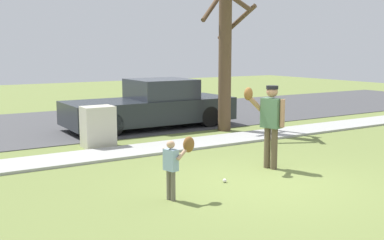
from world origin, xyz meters
name	(u,v)px	position (x,y,z in m)	size (l,w,h in m)	color
ground_plane	(172,148)	(0.00, 3.50, 0.00)	(48.00, 48.00, 0.00)	olive
sidewalk_strip	(170,146)	(0.00, 3.60, 0.03)	(36.00, 1.20, 0.06)	#A3A39E
road_surface	(98,121)	(0.00, 8.60, 0.01)	(36.00, 6.80, 0.02)	#424244
person_adult	(270,117)	(0.70, 0.73, 1.06)	(0.79, 0.58, 1.69)	brown
person_child	(176,159)	(-1.90, -0.02, 0.67)	(0.51, 0.34, 1.03)	#6B6656
baseball	(225,181)	(-0.66, 0.36, 0.04)	(0.07, 0.07, 0.07)	white
utility_cabinet	(98,127)	(-1.48, 4.61, 0.51)	(0.77, 0.56, 1.02)	beige
street_tree_near	(225,42)	(2.59, 4.91, 2.63)	(1.84, 1.88, 4.93)	brown
parked_pickup_dark	(152,106)	(1.00, 6.51, 0.67)	(5.20, 1.95, 1.48)	#23282D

